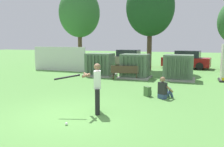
# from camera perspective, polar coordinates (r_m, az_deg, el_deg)

# --- Properties ---
(ground_plane) EXTENTS (96.00, 96.00, 0.00)m
(ground_plane) POSITION_cam_1_polar(r_m,az_deg,el_deg) (8.32, -10.43, -9.86)
(ground_plane) COLOR #5B9947
(fence_panel) EXTENTS (4.80, 0.12, 2.00)m
(fence_panel) POSITION_cam_1_polar(r_m,az_deg,el_deg) (20.54, -12.47, 3.43)
(fence_panel) COLOR silver
(fence_panel) RESTS_ON ground
(transformer_west) EXTENTS (2.10, 1.70, 1.62)m
(transformer_west) POSITION_cam_1_polar(r_m,az_deg,el_deg) (17.12, -2.88, 2.05)
(transformer_west) COLOR #9E9B93
(transformer_west) RESTS_ON ground
(transformer_mid_west) EXTENTS (2.10, 1.70, 1.62)m
(transformer_mid_west) POSITION_cam_1_polar(r_m,az_deg,el_deg) (16.19, 5.54, 1.69)
(transformer_mid_west) COLOR #9E9B93
(transformer_mid_west) RESTS_ON ground
(transformer_mid_east) EXTENTS (2.10, 1.70, 1.62)m
(transformer_mid_east) POSITION_cam_1_polar(r_m,az_deg,el_deg) (15.88, 15.55, 1.32)
(transformer_mid_east) COLOR #9E9B93
(transformer_mid_east) RESTS_ON ground
(park_bench) EXTENTS (1.84, 0.74, 0.92)m
(park_bench) POSITION_cam_1_polar(r_m,az_deg,el_deg) (15.53, 3.08, 0.51)
(park_bench) COLOR #4C3828
(park_bench) RESTS_ON ground
(batter) EXTENTS (1.57, 0.89, 1.74)m
(batter) POSITION_cam_1_polar(r_m,az_deg,el_deg) (8.29, -3.91, -2.85)
(batter) COLOR black
(batter) RESTS_ON ground
(sports_ball) EXTENTS (0.09, 0.09, 0.09)m
(sports_ball) POSITION_cam_1_polar(r_m,az_deg,el_deg) (7.43, -10.80, -11.70)
(sports_ball) COLOR white
(sports_ball) RESTS_ON ground
(seated_spectator) EXTENTS (0.68, 0.78, 0.96)m
(seated_spectator) POSITION_cam_1_polar(r_m,az_deg,el_deg) (10.74, 12.28, -3.81)
(seated_spectator) COLOR #384C75
(seated_spectator) RESTS_ON ground
(backpack) EXTENTS (0.38, 0.38, 0.44)m
(backpack) POSITION_cam_1_polar(r_m,az_deg,el_deg) (11.03, 8.47, -4.27)
(backpack) COLOR #4C723F
(backpack) RESTS_ON ground
(tree_left) EXTENTS (3.92, 3.92, 7.48)m
(tree_left) POSITION_cam_1_polar(r_m,az_deg,el_deg) (23.81, -7.77, 14.09)
(tree_left) COLOR brown
(tree_left) RESTS_ON ground
(tree_center_left) EXTENTS (3.97, 3.97, 7.60)m
(tree_center_left) POSITION_cam_1_polar(r_m,az_deg,el_deg) (20.65, 9.09, 15.25)
(tree_center_left) COLOR #4C3828
(tree_center_left) RESTS_ON ground
(parked_car_leftmost) EXTENTS (4.22, 1.96, 1.62)m
(parked_car_leftmost) POSITION_cam_1_polar(r_m,az_deg,el_deg) (24.08, 3.67, 3.63)
(parked_car_leftmost) COLOR gray
(parked_car_leftmost) RESTS_ON ground
(parked_car_left_of_center) EXTENTS (4.38, 2.31, 1.62)m
(parked_car_left_of_center) POSITION_cam_1_polar(r_m,az_deg,el_deg) (22.94, 17.30, 3.08)
(parked_car_left_of_center) COLOR maroon
(parked_car_left_of_center) RESTS_ON ground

